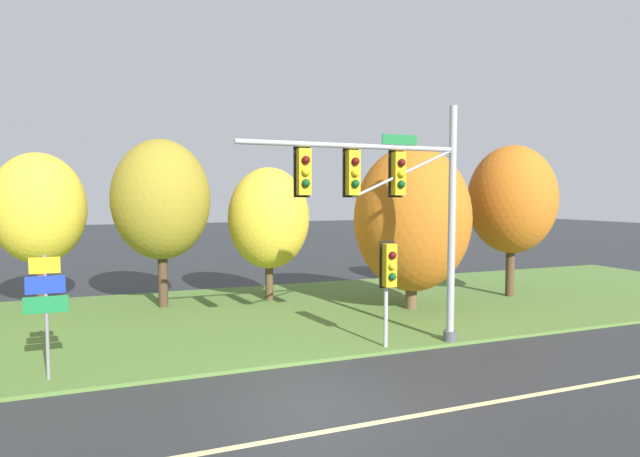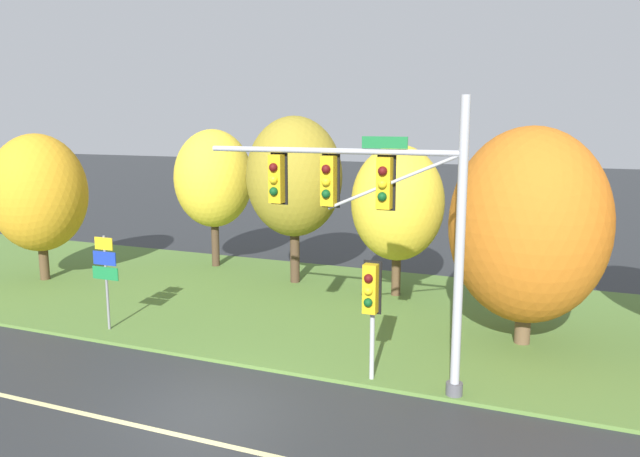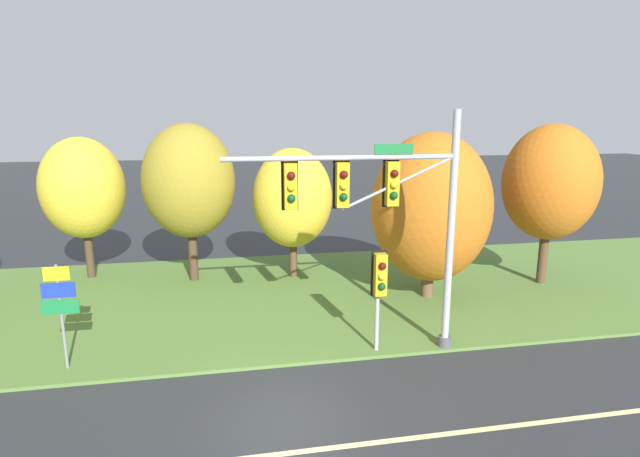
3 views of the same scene
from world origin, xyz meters
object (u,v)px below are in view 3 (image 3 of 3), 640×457
(tree_right_far, at_px, (550,183))
(pedestrian_signal_near_kerb, at_px, (380,280))
(tree_behind_signpost, at_px, (189,182))
(tree_left_of_mast, at_px, (83,188))
(tree_mid_verge, at_px, (293,198))
(route_sign_post, at_px, (60,302))
(tree_tall_centre, at_px, (431,208))
(traffic_signal_mast, at_px, (385,205))

(tree_right_far, bearing_deg, pedestrian_signal_near_kerb, -150.31)
(pedestrian_signal_near_kerb, height_order, tree_behind_signpost, tree_behind_signpost)
(tree_left_of_mast, bearing_deg, tree_mid_verge, -9.84)
(route_sign_post, distance_m, tree_tall_centre, 12.68)
(tree_behind_signpost, distance_m, tree_right_far, 14.72)
(traffic_signal_mast, height_order, tree_behind_signpost, traffic_signal_mast)
(tree_tall_centre, bearing_deg, tree_behind_signpost, 157.37)
(tree_left_of_mast, xyz_separation_m, tree_mid_verge, (8.70, -1.51, -0.44))
(traffic_signal_mast, xyz_separation_m, pedestrian_signal_near_kerb, (-0.10, -0.02, -2.18))
(tree_right_far, bearing_deg, tree_tall_centre, -173.05)
(route_sign_post, bearing_deg, tree_right_far, 13.87)
(pedestrian_signal_near_kerb, relative_size, route_sign_post, 1.03)
(tree_left_of_mast, height_order, tree_behind_signpost, tree_behind_signpost)
(route_sign_post, distance_m, tree_left_of_mast, 8.96)
(route_sign_post, height_order, tree_behind_signpost, tree_behind_signpost)
(traffic_signal_mast, relative_size, tree_mid_verge, 1.26)
(tree_tall_centre, height_order, tree_right_far, tree_right_far)
(route_sign_post, distance_m, tree_right_far, 18.07)
(pedestrian_signal_near_kerb, bearing_deg, route_sign_post, 175.80)
(tree_behind_signpost, bearing_deg, tree_left_of_mast, 164.66)
(traffic_signal_mast, height_order, pedestrian_signal_near_kerb, traffic_signal_mast)
(tree_tall_centre, xyz_separation_m, tree_right_far, (5.36, 0.65, 0.73))
(traffic_signal_mast, xyz_separation_m, tree_mid_verge, (-1.57, 7.74, -0.95))
(tree_tall_centre, distance_m, tree_right_far, 5.44)
(tree_tall_centre, bearing_deg, route_sign_post, -163.17)
(traffic_signal_mast, relative_size, pedestrian_signal_near_kerb, 2.28)
(tree_mid_verge, bearing_deg, tree_right_far, -15.56)
(tree_behind_signpost, xyz_separation_m, tree_mid_verge, (4.26, -0.29, -0.78))
(tree_mid_verge, bearing_deg, traffic_signal_mast, -78.53)
(tree_left_of_mast, bearing_deg, pedestrian_signal_near_kerb, -42.34)
(route_sign_post, relative_size, tree_tall_centre, 0.47)
(traffic_signal_mast, distance_m, route_sign_post, 9.19)
(pedestrian_signal_near_kerb, height_order, tree_tall_centre, tree_tall_centre)
(pedestrian_signal_near_kerb, distance_m, tree_tall_centre, 5.56)
(traffic_signal_mast, xyz_separation_m, tree_right_far, (8.56, 4.92, -0.18))
(traffic_signal_mast, distance_m, tree_mid_verge, 7.96)
(tree_mid_verge, bearing_deg, pedestrian_signal_near_kerb, -79.25)
(traffic_signal_mast, distance_m, pedestrian_signal_near_kerb, 2.18)
(route_sign_post, height_order, tree_left_of_mast, tree_left_of_mast)
(pedestrian_signal_near_kerb, bearing_deg, tree_left_of_mast, 137.66)
(pedestrian_signal_near_kerb, relative_size, tree_tall_centre, 0.49)
(tree_behind_signpost, distance_m, tree_tall_centre, 9.82)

